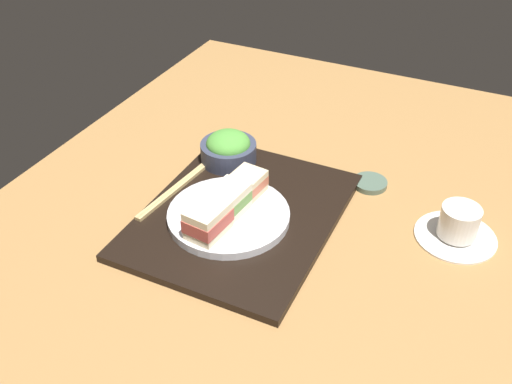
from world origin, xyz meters
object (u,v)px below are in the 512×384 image
Objects in this scene: sandwich_plate at (229,215)px; sandwich_near at (247,184)px; coffee_cup at (458,226)px; small_sauce_dish at (370,183)px; salad_bowl at (228,149)px; sandwich_middle at (228,201)px; chopsticks_pair at (175,189)px; sandwich_far at (208,220)px.

sandwich_near reaches higher than sandwich_plate.
coffee_cup is 20.45cm from small_sauce_dish.
small_sauce_dish is (-6.08, 28.75, -3.86)cm from salad_bowl.
salad_bowl is 47.23cm from coffee_cup.
sandwich_plate is 2.77× the size of sandwich_middle.
sandwich_plate is 13.82cm from chopsticks_pair.
salad_bowl is (-10.59, -9.40, -0.78)cm from sandwich_near.
sandwich_near is 0.37× the size of chopsticks_pair.
small_sauce_dish is at bearing 145.70° from sandwich_far.
sandwich_near is at bearing -78.13° from coffee_cup.
sandwich_far is 0.72× the size of salad_bowl.
sandwich_plate is 1.54× the size of coffee_cup.
salad_bowl is at bearing -160.29° from sandwich_far.
sandwich_plate is 7.17cm from sandwich_near.
sandwich_far reaches higher than salad_bowl.
sandwich_plate is 2.74× the size of sandwich_near.
salad_bowl reaches higher than sandwich_near.
sandwich_far is (6.53, -0.46, 3.54)cm from sandwich_plate.
sandwich_near is at bearing 175.94° from sandwich_far.
sandwich_near reaches higher than chopsticks_pair.
sandwich_plate is 1.93× the size of salad_bowl.
coffee_cup is (-11.31, 51.64, 0.76)cm from chopsticks_pair.
sandwich_near is 1.19× the size of small_sauce_dish.
sandwich_plate is at bearing -69.26° from coffee_cup.
salad_bowl is 29.64cm from small_sauce_dish.
sandwich_plate is 40.83cm from coffee_cup.
sandwich_near reaches higher than coffee_cup.
coffee_cup reaches higher than small_sauce_dish.
sandwich_far reaches higher than small_sauce_dish.
coffee_cup is at bearing 101.87° from sandwich_near.
sandwich_near is 14.18cm from salad_bowl.
salad_bowl reaches higher than small_sauce_dish.
sandwich_far is at bearing 19.71° from salad_bowl.
salad_bowl reaches higher than coffee_cup.
sandwich_near is at bearing 103.65° from chopsticks_pair.
salad_bowl is at bearing -138.42° from sandwich_near.
chopsticks_pair is at bearing -77.64° from coffee_cup.
sandwich_plate reaches higher than small_sauce_dish.
salad_bowl is (-17.12, -8.93, 2.17)cm from sandwich_plate.
sandwich_near is at bearing 175.94° from sandwich_middle.
sandwich_plate is at bearing -40.50° from small_sauce_dish.
salad_bowl is at bearing -152.44° from sandwich_middle.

